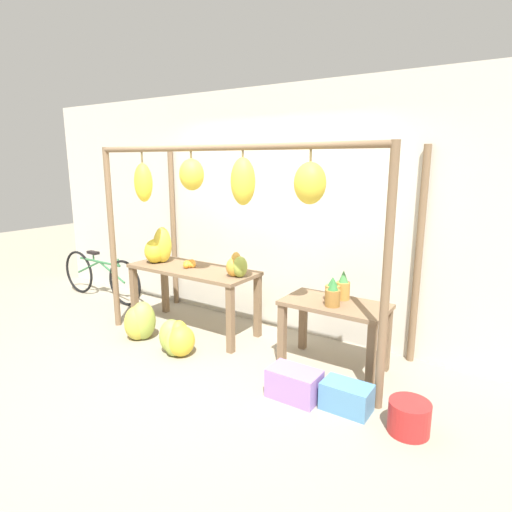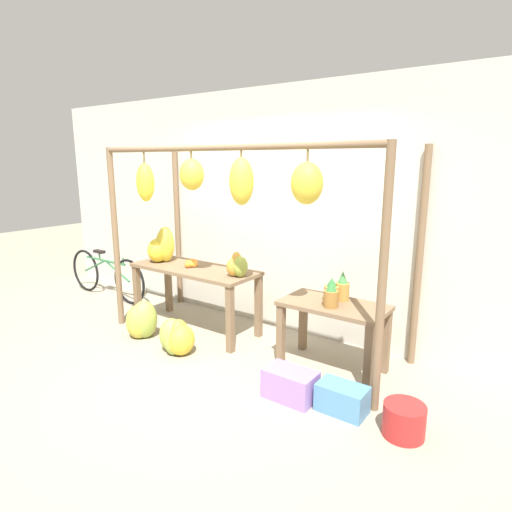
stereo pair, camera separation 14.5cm
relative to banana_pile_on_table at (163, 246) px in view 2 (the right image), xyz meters
name	(u,v)px [view 2 (the right image)]	position (x,y,z in m)	size (l,w,h in m)	color
ground_plane	(192,374)	(1.25, -0.84, -0.95)	(20.00, 20.00, 0.00)	gray
shop_wall_back	(280,212)	(1.25, 0.71, 0.45)	(8.00, 0.08, 2.80)	beige
stall_awning	(233,201)	(1.29, -0.24, 0.64)	(3.32, 1.17, 2.13)	brown
display_table_main	(195,277)	(0.51, 0.01, -0.31)	(1.57, 0.61, 0.76)	brown
display_table_side	(333,317)	(2.28, 0.04, -0.43)	(0.99, 0.54, 0.66)	brown
banana_pile_on_table	(163,246)	(0.00, 0.00, 0.00)	(0.36, 0.40, 0.43)	gold
orange_pile	(191,264)	(0.47, -0.01, -0.15)	(0.15, 0.17, 0.09)	orange
pineapple_cluster	(335,291)	(2.27, 0.07, -0.18)	(0.20, 0.38, 0.29)	#B27F38
banana_pile_ground_left	(141,321)	(0.17, -0.53, -0.77)	(0.43, 0.43, 0.44)	#9EB247
banana_pile_ground_right	(177,338)	(0.81, -0.59, -0.79)	(0.46, 0.35, 0.36)	gold
fruit_crate_white	(290,384)	(2.23, -0.66, -0.83)	(0.44, 0.26, 0.25)	#9970B7
blue_bucket	(404,420)	(3.17, -0.60, -0.83)	(0.31, 0.31, 0.25)	#AD2323
parked_bicycle	(106,275)	(-1.41, 0.15, -0.61)	(1.71, 0.08, 0.69)	black
papaya_pile	(237,266)	(1.17, -0.01, -0.07)	(0.26, 0.23, 0.26)	gold
fruit_crate_purple	(342,399)	(2.67, -0.58, -0.84)	(0.39, 0.24, 0.23)	#4C84B2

